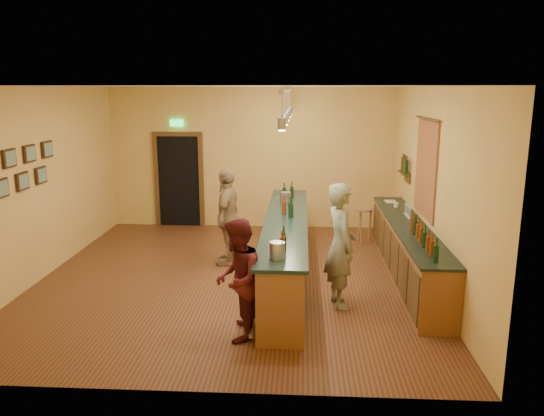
# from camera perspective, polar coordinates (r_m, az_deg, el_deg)

# --- Properties ---
(floor) EXTENTS (7.00, 7.00, 0.00)m
(floor) POSITION_cam_1_polar(r_m,az_deg,el_deg) (9.18, -4.18, -7.48)
(floor) COLOR #512417
(floor) RESTS_ON ground
(ceiling) EXTENTS (6.50, 7.00, 0.02)m
(ceiling) POSITION_cam_1_polar(r_m,az_deg,el_deg) (8.62, -4.53, 12.91)
(ceiling) COLOR silver
(ceiling) RESTS_ON wall_back
(wall_back) EXTENTS (6.50, 0.02, 3.20)m
(wall_back) POSITION_cam_1_polar(r_m,az_deg,el_deg) (12.20, -2.20, 5.36)
(wall_back) COLOR gold
(wall_back) RESTS_ON floor
(wall_front) EXTENTS (6.50, 0.02, 3.20)m
(wall_front) POSITION_cam_1_polar(r_m,az_deg,el_deg) (5.40, -9.20, -4.35)
(wall_front) COLOR gold
(wall_front) RESTS_ON floor
(wall_left) EXTENTS (0.02, 7.00, 3.20)m
(wall_left) POSITION_cam_1_polar(r_m,az_deg,el_deg) (9.73, -23.69, 2.39)
(wall_left) COLOR gold
(wall_left) RESTS_ON floor
(wall_right) EXTENTS (0.02, 7.00, 3.20)m
(wall_right) POSITION_cam_1_polar(r_m,az_deg,el_deg) (8.93, 16.81, 2.08)
(wall_right) COLOR gold
(wall_right) RESTS_ON floor
(doorway) EXTENTS (1.15, 0.09, 2.48)m
(doorway) POSITION_cam_1_polar(r_m,az_deg,el_deg) (12.52, -9.97, 3.17)
(doorway) COLOR black
(doorway) RESTS_ON wall_back
(tapestry) EXTENTS (0.03, 1.40, 1.60)m
(tapestry) POSITION_cam_1_polar(r_m,az_deg,el_deg) (9.27, 16.22, 4.06)
(tapestry) COLOR maroon
(tapestry) RESTS_ON wall_right
(bottle_shelf) EXTENTS (0.17, 0.55, 0.54)m
(bottle_shelf) POSITION_cam_1_polar(r_m,az_deg,el_deg) (10.74, 14.10, 4.32)
(bottle_shelf) COLOR #4E3417
(bottle_shelf) RESTS_ON wall_right
(picture_grid) EXTENTS (0.06, 2.20, 0.70)m
(picture_grid) POSITION_cam_1_polar(r_m,az_deg,el_deg) (9.01, -25.78, 3.69)
(picture_grid) COLOR #382111
(picture_grid) RESTS_ON wall_left
(back_counter) EXTENTS (0.60, 4.55, 1.27)m
(back_counter) POSITION_cam_1_polar(r_m,az_deg,el_deg) (9.30, 14.43, -4.43)
(back_counter) COLOR brown
(back_counter) RESTS_ON floor
(tasting_bar) EXTENTS (0.73, 5.10, 1.38)m
(tasting_bar) POSITION_cam_1_polar(r_m,az_deg,el_deg) (8.92, 1.50, -3.96)
(tasting_bar) COLOR brown
(tasting_bar) RESTS_ON floor
(pendant_track) EXTENTS (0.11, 4.60, 0.50)m
(pendant_track) POSITION_cam_1_polar(r_m,az_deg,el_deg) (8.55, 1.61, 11.48)
(pendant_track) COLOR silver
(pendant_track) RESTS_ON ceiling
(bartender) EXTENTS (0.59, 0.76, 1.86)m
(bartender) POSITION_cam_1_polar(r_m,az_deg,el_deg) (7.82, 7.36, -4.02)
(bartender) COLOR gray
(bartender) RESTS_ON floor
(customer_a) EXTENTS (0.62, 0.79, 1.59)m
(customer_a) POSITION_cam_1_polar(r_m,az_deg,el_deg) (6.82, -3.72, -7.70)
(customer_a) COLOR #59191E
(customer_a) RESTS_ON floor
(customer_b) EXTENTS (0.56, 1.09, 1.77)m
(customer_b) POSITION_cam_1_polar(r_m,az_deg,el_deg) (9.68, -4.78, -0.93)
(customer_b) COLOR #997A51
(customer_b) RESTS_ON floor
(bar_stool) EXTENTS (0.36, 0.36, 0.75)m
(bar_stool) POSITION_cam_1_polar(r_m,az_deg,el_deg) (11.12, 9.85, -0.78)
(bar_stool) COLOR #905D41
(bar_stool) RESTS_ON floor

